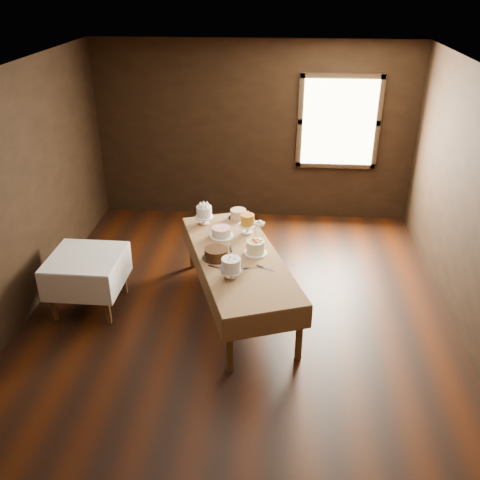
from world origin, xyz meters
The scene contains 22 objects.
floor centered at (0.00, 0.00, 0.00)m, with size 5.00×6.00×0.01m, color black.
ceiling centered at (0.00, 0.00, 2.80)m, with size 5.00×6.00×0.01m, color beige.
wall_back centered at (0.00, 3.00, 1.40)m, with size 5.00×0.02×2.80m, color black.
wall_front centered at (0.00, -3.00, 1.40)m, with size 5.00×0.02×2.80m, color black.
wall_left centered at (-2.50, 0.00, 1.40)m, with size 0.02×6.00×2.80m, color black.
window centered at (1.30, 2.94, 1.60)m, with size 1.10×0.05×1.30m, color #FFEABF.
display_table centered at (-0.03, 0.25, 0.67)m, with size 1.64×2.52×0.73m.
side_table centered at (-1.82, 0.14, 0.62)m, with size 0.84×0.84×0.70m.
cake_meringue centered at (-0.53, 1.06, 0.84)m, with size 0.28×0.28×0.25m.
cake_speckled centered at (-0.11, 1.25, 0.79)m, with size 0.29×0.29×0.13m.
cake_lattice centered at (-0.27, 0.71, 0.78)m, with size 0.33×0.33×0.11m.
cake_caramel centered at (0.04, 0.83, 0.84)m, with size 0.23×0.23×0.26m.
cake_chocolate centered at (-0.27, 0.15, 0.79)m, with size 0.37×0.37×0.13m.
cake_flowers centered at (0.17, 0.31, 0.80)m, with size 0.28×0.28×0.16m.
cake_swirl centered at (-0.06, -0.25, 0.83)m, with size 0.28×0.28×0.24m.
cake_server_a centered at (0.17, -0.03, 0.73)m, with size 0.24×0.03×0.01m, color silver.
cake_server_b centered at (0.35, -0.06, 0.73)m, with size 0.24×0.03×0.01m, color silver.
cake_server_c centered at (-0.15, 0.47, 0.73)m, with size 0.24×0.03×0.01m, color silver.
cake_server_d centered at (0.16, 0.58, 0.73)m, with size 0.24×0.03×0.01m, color silver.
cake_server_e centered at (-0.18, -0.08, 0.73)m, with size 0.24×0.03×0.01m, color silver.
flower_vase centered at (0.20, 0.48, 0.79)m, with size 0.12×0.12×0.12m, color #2D2823.
flower_bouquet centered at (0.20, 0.48, 0.97)m, with size 0.14×0.14×0.20m, color white, non-canonical shape.
Camera 1 is at (0.41, -5.03, 3.68)m, focal length 39.04 mm.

